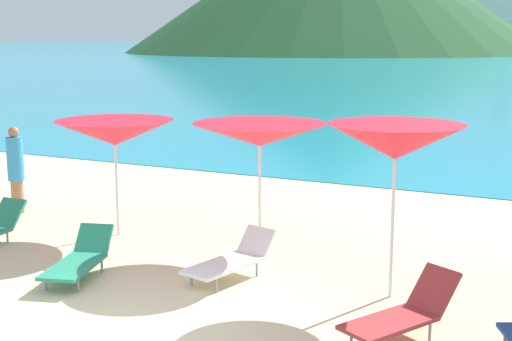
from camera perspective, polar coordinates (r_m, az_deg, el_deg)
name	(u,v)px	position (r m, az deg, el deg)	size (l,w,h in m)	color
ground_plane	(364,191)	(17.28, 8.63, -1.64)	(50.00, 100.00, 0.30)	beige
umbrella_1	(115,133)	(12.73, -11.20, 2.97)	(2.09, 2.09, 2.06)	silver
umbrella_2	(260,135)	(11.28, 0.30, 2.87)	(2.33, 2.33, 2.15)	silver
umbrella_3	(395,142)	(9.53, 11.07, 2.25)	(1.94, 1.94, 2.37)	silver
lounge_chair_2	(79,259)	(10.88, -13.92, -6.85)	(0.98, 1.67, 0.63)	#268C66
lounge_chair_3	(232,259)	(10.52, -1.94, -7.08)	(0.88, 1.65, 0.63)	white
lounge_chair_4	(404,312)	(8.66, 11.70, -11.01)	(1.18, 1.63, 0.74)	#A53333
beachgoer_0	(16,167)	(15.00, -18.62, 0.23)	(0.33, 0.33, 1.74)	#A3704C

